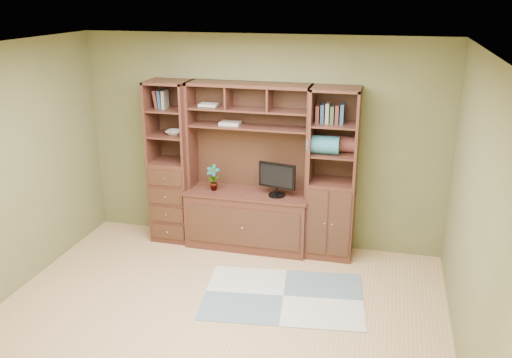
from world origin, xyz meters
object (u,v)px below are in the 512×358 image
(left_tower, at_px, (171,162))
(monitor, at_px, (277,174))
(right_tower, at_px, (333,175))
(center_hutch, at_px, (247,169))

(left_tower, relative_size, monitor, 3.64)
(left_tower, distance_m, monitor, 1.38)
(right_tower, bearing_deg, center_hutch, -177.77)
(right_tower, bearing_deg, monitor, -173.42)
(center_hutch, distance_m, right_tower, 1.03)
(right_tower, bearing_deg, left_tower, 180.00)
(center_hutch, relative_size, right_tower, 1.00)
(center_hutch, relative_size, left_tower, 1.00)
(left_tower, xyz_separation_m, right_tower, (2.02, 0.00, 0.00))
(center_hutch, xyz_separation_m, monitor, (0.37, -0.03, -0.01))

